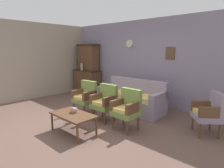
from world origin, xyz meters
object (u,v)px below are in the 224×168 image
Objects in this scene: side_cabinet at (87,81)px; floral_couch at (132,100)px; armchair_row_middle at (85,96)px; coffee_table at (73,116)px; armchair_near_couch_end at (127,107)px; vase_on_cabinet at (82,67)px; armchair_near_cabinet at (105,101)px; wingback_chair_by_fireplace at (209,111)px; book_stack_on_table at (74,110)px.

side_cabinet reaches higher than floral_couch.
side_cabinet reaches higher than armchair_row_middle.
armchair_row_middle is 0.90× the size of coffee_table.
side_cabinet is at bearing 167.40° from floral_couch.
armchair_row_middle is 1.00× the size of armchair_near_couch_end.
vase_on_cabinet reaches higher than floral_couch.
armchair_near_couch_end is (0.75, -0.05, 0.00)m from armchair_near_cabinet.
armchair_near_couch_end is at bearing -23.64° from vase_on_cabinet.
side_cabinet is at bearing 148.19° from armchair_near_cabinet.
coffee_table is (-2.12, -1.89, -0.12)m from wingback_chair_by_fireplace.
vase_on_cabinet is at bearing -114.19° from side_cabinet.
side_cabinet is at bearing 170.80° from wingback_chair_by_fireplace.
floral_couch is 1.96× the size of coffee_table.
armchair_row_middle is at bearing -40.79° from side_cabinet.
armchair_row_middle is at bearing 177.86° from armchair_near_couch_end.
armchair_near_cabinet reaches higher than coffee_table.
armchair_near_couch_end is (3.47, -1.74, 0.03)m from side_cabinet.
side_cabinet is 1.28× the size of armchair_row_middle.
wingback_chair_by_fireplace is at bearing -6.95° from vase_on_cabinet.
book_stack_on_table is at bearing -131.65° from armchair_near_couch_end.
floral_couch is at bearing -12.60° from side_cabinet.
book_stack_on_table is (-0.02, -0.92, -0.03)m from armchair_near_cabinet.
vase_on_cabinet is 0.31× the size of wingback_chair_by_fireplace.
vase_on_cabinet reaches higher than book_stack_on_table.
armchair_row_middle is 1.00× the size of wingback_chair_by_fireplace.
armchair_near_couch_end is at bearing -146.08° from wingback_chair_by_fireplace.
floral_couch is 1.34m from armchair_row_middle.
armchair_near_cabinet is at bearing 175.88° from armchair_near_couch_end.
wingback_chair_by_fireplace is at bearing 39.76° from book_stack_on_table.
floral_couch is at bearing 175.23° from wingback_chair_by_fireplace.
armchair_near_cabinet is at bearing -28.18° from vase_on_cabinet.
armchair_row_middle is at bearing -126.28° from floral_couch.
armchair_near_couch_end is at bearing -57.01° from floral_couch.
vase_on_cabinet reaches higher than coffee_table.
armchair_row_middle is at bearing 179.80° from armchair_near_cabinet.
armchair_near_couch_end reaches higher than book_stack_on_table.
side_cabinet reaches higher than wingback_chair_by_fireplace.
wingback_chair_by_fireplace is 0.90× the size of coffee_table.
vase_on_cabinet reaches higher than armchair_near_cabinet.
vase_on_cabinet is at bearing 151.82° from armchair_near_cabinet.
floral_couch is 2.07m from coffee_table.
book_stack_on_table is (0.75, -0.92, -0.03)m from armchair_row_middle.
armchair_near_cabinet is 0.90× the size of coffee_table.
armchair_near_couch_end is at bearing -2.14° from armchair_row_middle.
armchair_row_middle is 0.77m from armchair_near_cabinet.
wingback_chair_by_fireplace is (2.94, 0.89, 0.00)m from armchair_row_middle.
armchair_near_cabinet is 0.92m from book_stack_on_table.
book_stack_on_table is at bearing -140.24° from wingback_chair_by_fireplace.
armchair_near_couch_end is 5.81× the size of book_stack_on_table.
vase_on_cabinet is 0.31× the size of armchair_near_cabinet.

